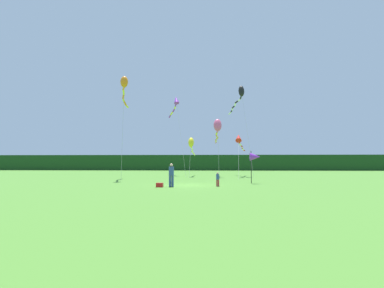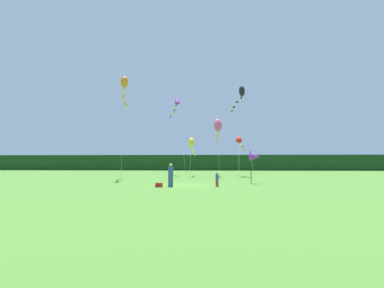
# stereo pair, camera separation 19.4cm
# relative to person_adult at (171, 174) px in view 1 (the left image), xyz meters

# --- Properties ---
(ground_plane) EXTENTS (120.00, 120.00, 0.00)m
(ground_plane) POSITION_rel_person_adult_xyz_m (1.12, 1.66, -0.97)
(ground_plane) COLOR #4C842D
(distant_treeline) EXTENTS (108.00, 3.87, 3.56)m
(distant_treeline) POSITION_rel_person_adult_xyz_m (1.12, 46.66, 0.81)
(distant_treeline) COLOR #193D19
(distant_treeline) RESTS_ON ground
(person_adult) EXTENTS (0.38, 0.38, 1.74)m
(person_adult) POSITION_rel_person_adult_xyz_m (0.00, 0.00, 0.00)
(person_adult) COLOR #334C8C
(person_adult) RESTS_ON ground
(person_child) EXTENTS (0.24, 0.24, 1.09)m
(person_child) POSITION_rel_person_adult_xyz_m (3.48, 0.54, -0.36)
(person_child) COLOR #B23338
(person_child) RESTS_ON ground
(cooler_box) EXTENTS (0.50, 0.43, 0.31)m
(cooler_box) POSITION_rel_person_adult_xyz_m (-0.81, -0.34, -0.82)
(cooler_box) COLOR red
(cooler_box) RESTS_ON ground
(banner_flag_pole) EXTENTS (0.90, 0.70, 2.82)m
(banner_flag_pole) POSITION_rel_person_adult_xyz_m (6.84, 3.90, 1.32)
(banner_flag_pole) COLOR black
(banner_flag_pole) RESTS_ON ground
(kite_rainbow) EXTENTS (1.02, 8.45, 7.38)m
(kite_rainbow) POSITION_rel_person_adult_xyz_m (3.93, 15.22, 5.30)
(kite_rainbow) COLOR #B2B2B2
(kite_rainbow) RESTS_ON ground
(kite_yellow) EXTENTS (0.75, 6.78, 5.18)m
(kite_yellow) POSITION_rel_person_adult_xyz_m (0.56, 15.93, 3.25)
(kite_yellow) COLOR #B2B2B2
(kite_yellow) RESTS_ON ground
(kite_red) EXTENTS (1.91, 9.55, 5.61)m
(kite_red) POSITION_rel_person_adult_xyz_m (6.71, 15.43, 3.71)
(kite_red) COLOR #B2B2B2
(kite_red) RESTS_ON ground
(kite_black) EXTENTS (2.17, 11.18, 12.28)m
(kite_black) POSITION_rel_person_adult_xyz_m (7.11, 17.83, 10.14)
(kite_black) COLOR #B2B2B2
(kite_black) RESTS_ON ground
(kite_orange) EXTENTS (1.59, 6.73, 10.86)m
(kite_orange) POSITION_rel_person_adult_xyz_m (-6.16, 8.32, 8.93)
(kite_orange) COLOR #B2B2B2
(kite_orange) RESTS_ON ground
(kite_purple) EXTENTS (3.51, 9.14, 11.59)m
(kite_purple) POSITION_rel_person_adult_xyz_m (-2.02, 20.21, 9.62)
(kite_purple) COLOR #B2B2B2
(kite_purple) RESTS_ON ground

